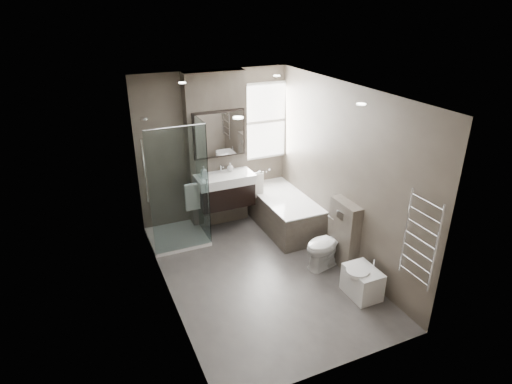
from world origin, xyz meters
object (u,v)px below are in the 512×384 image
bathtub (283,210)px  bidet (362,282)px  toilet (327,244)px  vanity (225,189)px

bathtub → bidet: size_ratio=3.11×
toilet → bidet: toilet is taller
vanity → toilet: 1.93m
bathtub → bidet: (0.09, -2.09, -0.11)m
vanity → bidet: vanity is taller
vanity → toilet: size_ratio=1.33×
toilet → bidet: size_ratio=1.39×
vanity → toilet: bearing=-59.1°
vanity → bathtub: size_ratio=0.59×
bidet → vanity: bearing=112.8°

